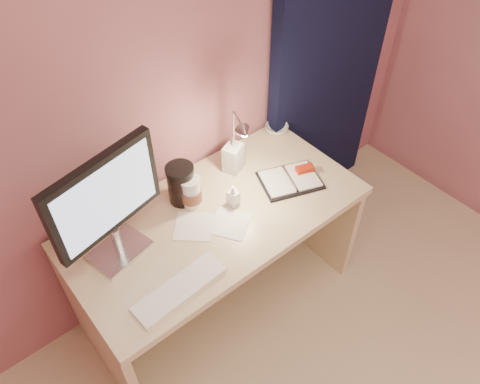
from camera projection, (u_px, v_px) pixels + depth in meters
room at (321, 44)px, 2.47m from camera, size 3.50×3.50×3.50m
desk at (209, 236)px, 2.37m from camera, size 1.40×0.70×0.73m
monitor at (105, 202)px, 1.79m from camera, size 0.49×0.22×0.53m
keyboard at (180, 289)px, 1.87m from camera, size 0.41×0.15×0.02m
planner at (291, 179)px, 2.32m from camera, size 0.35×0.31×0.05m
paper_a at (230, 224)px, 2.12m from camera, size 0.23×0.23×0.00m
paper_c at (194, 226)px, 2.11m from camera, size 0.24×0.24×0.00m
coffee_cup at (191, 193)px, 2.16m from camera, size 0.10×0.10×0.16m
bowl at (277, 129)px, 2.59m from camera, size 0.15×0.15×0.04m
lotion_bottle at (233, 195)px, 2.18m from camera, size 0.05×0.05×0.11m
dark_jar at (181, 186)px, 2.17m from camera, size 0.13×0.13×0.18m
product_box at (233, 158)px, 2.33m from camera, size 0.12×0.11×0.15m
desk_lamp at (251, 138)px, 2.19m from camera, size 0.14×0.23×0.38m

